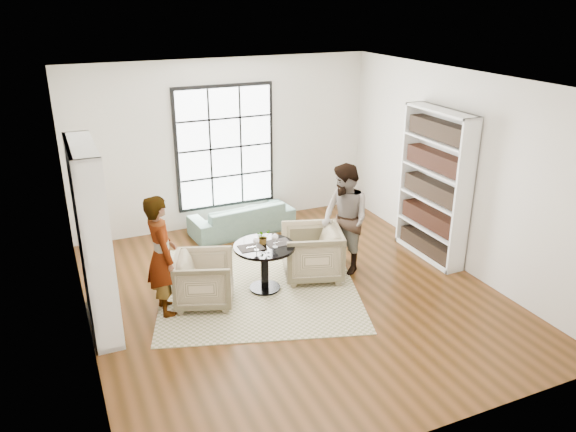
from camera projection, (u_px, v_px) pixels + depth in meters
name	position (u px, v px, depth m)	size (l,w,h in m)	color
ground	(293.00, 294.00, 8.02)	(6.00, 6.00, 0.00)	#5A3215
room_shell	(278.00, 200.00, 8.02)	(6.00, 6.01, 6.00)	silver
rug	(259.00, 287.00, 8.21)	(2.80, 2.80, 0.01)	#C1B091
pedestal_table	(264.00, 258.00, 7.97)	(0.88, 0.88, 0.70)	black
sofa	(242.00, 218.00, 10.04)	(1.84, 0.72, 0.54)	gray
armchair_left	(204.00, 280.00, 7.68)	(0.76, 0.79, 0.72)	#C6B68D
armchair_right	(312.00, 253.00, 8.39)	(0.84, 0.87, 0.79)	tan
person_left	(162.00, 256.00, 7.30)	(0.60, 0.40, 1.66)	gray
person_right	(345.00, 219.00, 8.43)	(0.82, 0.64, 1.69)	gray
placemat_left	(251.00, 248.00, 7.83)	(0.34, 0.26, 0.01)	#282422
placemat_right	(278.00, 243.00, 7.98)	(0.34, 0.26, 0.01)	#282422
cutlery_left	(251.00, 247.00, 7.83)	(0.14, 0.22, 0.01)	silver
cutlery_right	(278.00, 242.00, 7.98)	(0.14, 0.22, 0.01)	silver
wine_glass_left	(256.00, 241.00, 7.71)	(0.09, 0.09, 0.19)	silver
wine_glass_right	(275.00, 238.00, 7.80)	(0.09, 0.09, 0.20)	silver
flower_centerpiece	(263.00, 237.00, 7.92)	(0.20, 0.17, 0.22)	gray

